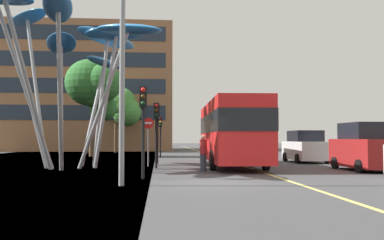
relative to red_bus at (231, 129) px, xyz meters
name	(u,v)px	position (x,y,z in m)	size (l,w,h in m)	color
ground	(197,184)	(-2.64, -8.39, -2.09)	(120.00, 240.00, 0.10)	#424244
red_bus	(231,129)	(0.00, 0.00, 0.00)	(3.08, 10.86, 3.73)	red
leaf_sculpture	(67,35)	(-8.82, -0.86, 4.93)	(10.45, 12.31, 9.58)	#9EA0A5
traffic_light_kerb_near	(143,112)	(-4.58, -6.96, 0.52)	(0.28, 0.42, 3.52)	black
traffic_light_kerb_far	(156,121)	(-4.12, -1.37, 0.41)	(0.28, 0.42, 3.38)	black
traffic_light_island_mid	(157,121)	(-4.08, 2.54, 0.57)	(0.28, 0.42, 3.59)	black
traffic_light_opposite	(160,128)	(-3.88, 10.18, 0.33)	(0.28, 0.42, 3.26)	black
car_parked_mid	(364,148)	(5.85, -3.63, -0.97)	(2.00, 4.14, 2.30)	maroon
car_parked_far	(305,147)	(5.46, 3.43, -1.08)	(2.07, 4.12, 2.05)	silver
street_lamp	(134,38)	(-4.81, -9.17, 2.84)	(1.71, 0.44, 7.64)	gray
tree_pavement_near	(95,87)	(-9.47, 12.77, 3.87)	(4.89, 4.37, 8.26)	brown
tree_pavement_far	(123,107)	(-8.04, 24.51, 3.07)	(4.07, 3.54, 7.32)	brown
pedestrian	(203,153)	(-1.92, -3.66, -1.18)	(0.34, 0.34, 1.70)	#2D3342
no_entry_sign	(148,134)	(-4.57, 0.27, -0.25)	(0.60, 0.12, 2.69)	gray
backdrop_building	(71,92)	(-16.01, 34.44, 5.87)	(27.16, 15.48, 15.82)	#8E6042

